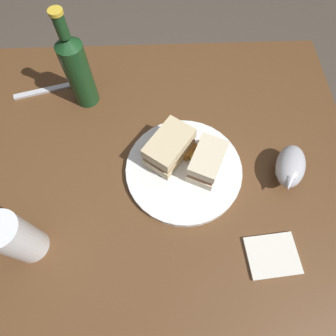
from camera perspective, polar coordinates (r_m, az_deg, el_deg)
name	(u,v)px	position (r m, az deg, el deg)	size (l,w,h in m)	color
ground_plane	(160,240)	(1.42, -1.62, -13.98)	(6.00, 6.00, 0.00)	#4C4238
dining_table	(157,218)	(1.06, -2.12, -9.79)	(1.04, 0.92, 0.74)	brown
plate	(184,170)	(0.72, 3.11, -0.34)	(0.29, 0.29, 0.02)	white
sandwich_half_left	(207,162)	(0.68, 7.64, 1.17)	(0.10, 0.12, 0.07)	beige
sandwich_half_right	(169,148)	(0.70, 0.20, 4.00)	(0.13, 0.14, 0.07)	beige
potato_wedge_front	(186,151)	(0.72, 3.64, 3.30)	(0.05, 0.02, 0.02)	gold
potato_wedge_middle	(205,148)	(0.73, 7.22, 3.93)	(0.04, 0.02, 0.02)	#B77F33
potato_wedge_back	(195,150)	(0.73, 5.31, 3.60)	(0.04, 0.02, 0.02)	#AD702D
potato_wedge_left_edge	(181,140)	(0.74, 2.65, 5.54)	(0.04, 0.02, 0.02)	#B77F33
potato_wedge_right_edge	(188,151)	(0.72, 4.02, 3.40)	(0.05, 0.02, 0.02)	#AD702D
potato_wedge_stray	(190,150)	(0.72, 4.25, 3.61)	(0.04, 0.02, 0.02)	#AD702D
pint_glass	(19,239)	(0.67, -27.16, -12.36)	(0.07, 0.07, 0.15)	white
gravy_boat	(290,167)	(0.74, 22.88, 0.26)	(0.10, 0.13, 0.07)	#B7B7BC
cider_bottle	(77,70)	(0.80, -17.40, 17.95)	(0.06, 0.06, 0.27)	#19421E
napkin	(272,255)	(0.70, 19.79, -15.85)	(0.11, 0.09, 0.01)	silver
fork	(46,90)	(0.93, -22.85, 13.88)	(0.18, 0.02, 0.01)	silver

